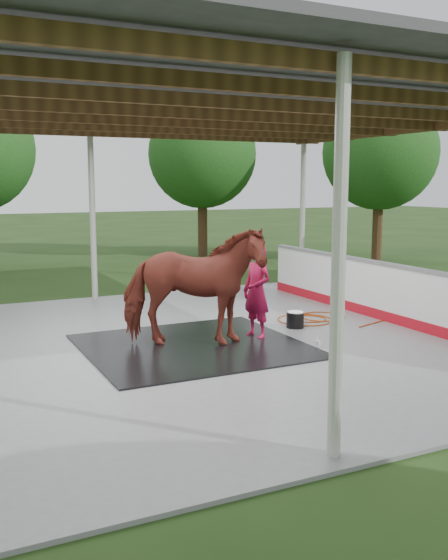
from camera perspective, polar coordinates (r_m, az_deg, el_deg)
name	(u,v)px	position (r m, az deg, el deg)	size (l,w,h in m)	color
ground	(166,349)	(10.51, -5.29, -6.28)	(100.00, 100.00, 0.00)	#1E3814
concrete_slab	(166,347)	(10.50, -5.29, -6.14)	(12.00, 10.00, 0.05)	slate
pavilion_structure	(163,104)	(10.22, -5.61, 15.72)	(12.60, 10.60, 4.05)	beige
dasher_board	(385,293)	(12.70, 14.48, -1.15)	(0.16, 8.00, 1.15)	#AE0E1C
tree_belt	(161,121)	(11.15, -5.77, 14.22)	(28.00, 28.00, 5.80)	#382314
rubber_mat	(194,346)	(10.40, -2.81, -6.05)	(3.51, 3.29, 0.03)	black
horse	(193,287)	(10.19, -2.85, -0.60)	(1.06, 2.34, 1.97)	maroon
handler	(257,291)	(10.88, 3.02, -1.02)	(0.60, 0.39, 1.65)	#AF123F
wash_bucket	(295,319)	(11.79, 6.52, -3.60)	(0.33, 0.33, 0.31)	black
soap_bottle_a	(302,317)	(12.11, 7.10, -3.34)	(0.11, 0.11, 0.28)	silver
soap_bottle_b	(318,342)	(10.46, 8.57, -5.66)	(0.07, 0.08, 0.16)	#338CD8
hose_coil	(313,318)	(12.59, 8.12, -3.50)	(2.55, 1.55, 0.02)	#9E390B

